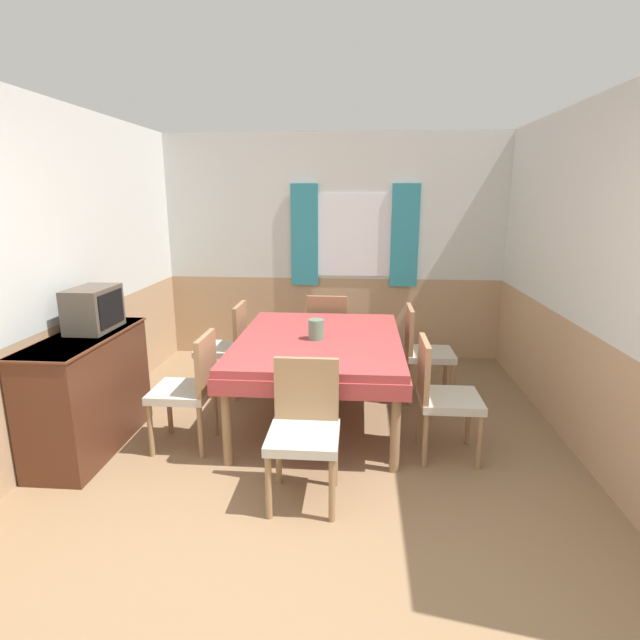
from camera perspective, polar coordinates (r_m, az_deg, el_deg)
name	(u,v)px	position (r m, az deg, el deg)	size (l,w,h in m)	color
ground_plane	(286,616)	(2.70, -3.94, -30.70)	(16.00, 16.00, 0.00)	#846647
wall_back	(334,248)	(5.92, 1.64, 8.25)	(4.33, 0.09, 2.60)	silver
wall_left	(77,272)	(4.55, -26.01, 5.00)	(0.05, 4.36, 2.60)	silver
wall_right	(582,278)	(4.27, 27.73, 4.31)	(0.05, 4.36, 2.60)	silver
dining_table	(319,349)	(4.23, -0.11, -3.29)	(1.39, 1.80, 0.74)	#9E3838
chair_head_near	(304,425)	(3.21, -1.79, -11.92)	(0.44, 0.44, 0.90)	#93704C
chair_left_far	(227,344)	(4.95, -10.55, -2.76)	(0.44, 0.44, 0.90)	#93704C
chair_left_near	(190,386)	(3.96, -14.61, -7.28)	(0.44, 0.44, 0.90)	#93704C
chair_right_far	(423,349)	(4.82, 11.69, -3.26)	(0.44, 0.44, 0.90)	#93704C
chair_head_window	(328,330)	(5.37, 0.88, -1.18)	(0.44, 0.44, 0.90)	#93704C
chair_right_near	(441,393)	(3.80, 13.66, -8.13)	(0.44, 0.44, 0.90)	#93704C
sideboard	(89,391)	(4.21, -24.93, -7.42)	(0.46, 1.19, 0.90)	#4C2819
tv	(94,309)	(4.18, -24.46, 1.17)	(0.29, 0.45, 0.33)	#51473D
vase	(316,329)	(4.12, -0.45, -1.09)	(0.13, 0.13, 0.17)	slate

